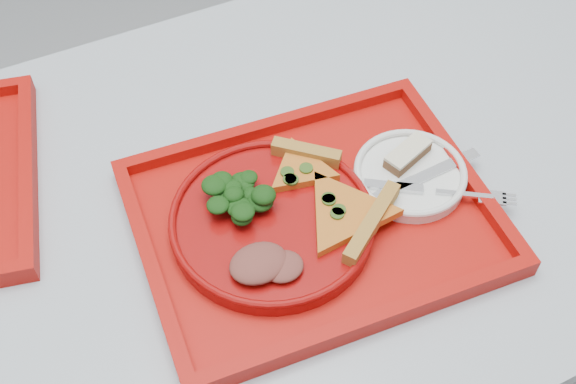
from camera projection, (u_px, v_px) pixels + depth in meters
name	position (u px, v px, depth m)	size (l,w,h in m)	color
table	(193.00, 249.00, 1.01)	(1.60, 0.80, 0.75)	#A5AFB9
tray_main	(314.00, 220.00, 0.94)	(0.45, 0.35, 0.01)	#AA0E08
dinner_plate	(272.00, 223.00, 0.92)	(0.26, 0.26, 0.02)	maroon
side_plate	(409.00, 176.00, 0.97)	(0.15, 0.15, 0.01)	white
pizza_slice_a	(345.00, 211.00, 0.91)	(0.15, 0.13, 0.02)	orange
pizza_slice_b	(301.00, 167.00, 0.95)	(0.11, 0.09, 0.02)	orange
salad_heap	(234.00, 198.00, 0.91)	(0.08, 0.07, 0.04)	black
meat_portion	(259.00, 263.00, 0.86)	(0.07, 0.06, 0.02)	brown
dessert_bar	(408.00, 154.00, 0.97)	(0.08, 0.05, 0.02)	#4F2D1A
knife	(422.00, 177.00, 0.96)	(0.18, 0.02, 0.01)	silver
fork	(435.00, 191.00, 0.94)	(0.18, 0.02, 0.01)	silver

